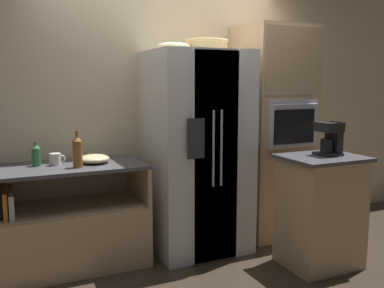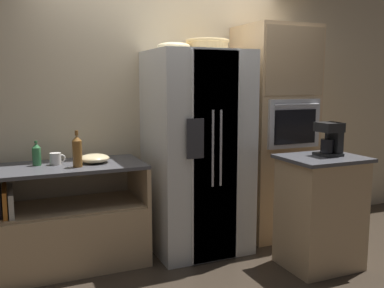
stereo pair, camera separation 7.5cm
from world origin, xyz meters
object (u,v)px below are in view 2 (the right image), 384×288
at_px(bottle_short, 37,154).
at_px(mug, 56,159).
at_px(wall_oven, 273,132).
at_px(refrigerator, 197,152).
at_px(fruit_bowl, 174,46).
at_px(coffee_maker, 331,138).
at_px(bottle_tall, 77,151).
at_px(wicker_basket, 207,45).
at_px(mixing_bowl, 94,158).

height_order(bottle_short, mug, bottle_short).
height_order(wall_oven, mug, wall_oven).
xyz_separation_m(refrigerator, mug, (-1.26, 0.13, 0.01)).
bearing_deg(fruit_bowl, bottle_short, 176.31).
bearing_deg(coffee_maker, bottle_tall, 159.81).
relative_size(wicker_basket, bottle_tall, 1.35).
distance_m(bottle_tall, coffee_maker, 2.13).
bearing_deg(mixing_bowl, refrigerator, -4.81).
xyz_separation_m(refrigerator, bottle_tall, (-1.11, -0.05, 0.09)).
bearing_deg(fruit_bowl, coffee_maker, -38.20).
relative_size(bottle_short, mixing_bowl, 0.79).
bearing_deg(bottle_tall, fruit_bowl, 7.82).
bearing_deg(wicker_basket, mixing_bowl, -179.17).
height_order(refrigerator, mixing_bowl, refrigerator).
height_order(bottle_tall, bottle_short, bottle_tall).
distance_m(refrigerator, coffee_maker, 1.20).
bearing_deg(bottle_tall, refrigerator, 2.63).
height_order(wall_oven, fruit_bowl, wall_oven).
bearing_deg(wall_oven, bottle_tall, -176.63).
relative_size(refrigerator, coffee_maker, 6.60).
relative_size(wall_oven, coffee_maker, 7.55).
relative_size(fruit_bowl, bottle_short, 1.44).
relative_size(wall_oven, mixing_bowl, 8.10).
bearing_deg(bottle_tall, bottle_short, 146.47).
xyz_separation_m(bottle_short, mixing_bowl, (0.47, -0.07, -0.06)).
relative_size(refrigerator, mug, 14.17).
distance_m(wicker_basket, bottle_short, 1.82).
bearing_deg(wicker_basket, fruit_bowl, -176.41).
xyz_separation_m(bottle_short, coffee_maker, (2.30, -0.94, 0.13)).
distance_m(bottle_short, mixing_bowl, 0.48).
relative_size(wall_oven, bottle_short, 10.24).
relative_size(mug, coffee_maker, 0.47).
bearing_deg(refrigerator, wall_oven, 4.28).
distance_m(mug, coffee_maker, 2.34).
bearing_deg(fruit_bowl, wall_oven, -0.35).
relative_size(fruit_bowl, mug, 2.28).
height_order(bottle_short, mixing_bowl, bottle_short).
distance_m(wall_oven, coffee_maker, 0.85).
distance_m(fruit_bowl, mug, 1.44).
relative_size(bottle_short, coffee_maker, 0.74).
bearing_deg(wicker_basket, bottle_short, 177.93).
bearing_deg(mug, mixing_bowl, -8.37).
height_order(refrigerator, mug, refrigerator).
distance_m(bottle_tall, mug, 0.25).
height_order(fruit_bowl, mug, fruit_bowl).
bearing_deg(mixing_bowl, wicker_basket, 0.83).
xyz_separation_m(wall_oven, mixing_bowl, (-1.84, 0.01, -0.15)).
bearing_deg(fruit_bowl, bottle_tall, -172.18).
height_order(wicker_basket, coffee_maker, wicker_basket).
height_order(wicker_basket, mixing_bowl, wicker_basket).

